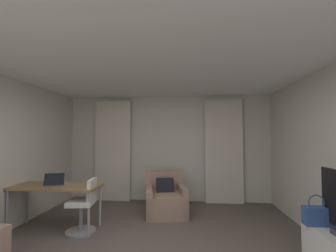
# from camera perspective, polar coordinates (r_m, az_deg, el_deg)

# --- Properties ---
(wall_window) EXTENTS (5.12, 0.06, 2.60)m
(wall_window) POSITION_cam_1_polar(r_m,az_deg,el_deg) (5.73, -0.11, -5.60)
(wall_window) COLOR beige
(wall_window) RESTS_ON ground
(ceiling) EXTENTS (5.12, 6.12, 0.06)m
(ceiling) POSITION_cam_1_polar(r_m,az_deg,el_deg) (2.91, -5.80, 18.22)
(ceiling) COLOR white
(ceiling) RESTS_ON wall_left
(curtain_left_panel) EXTENTS (0.90, 0.06, 2.50)m
(curtain_left_panel) POSITION_cam_1_polar(r_m,az_deg,el_deg) (5.90, -13.73, -5.93)
(curtain_left_panel) COLOR beige
(curtain_left_panel) RESTS_ON ground
(curtain_right_panel) EXTENTS (0.90, 0.06, 2.50)m
(curtain_right_panel) POSITION_cam_1_polar(r_m,az_deg,el_deg) (5.65, 13.88, -6.07)
(curtain_right_panel) COLOR beige
(curtain_right_panel) RESTS_ON ground
(armchair) EXTENTS (0.96, 1.01, 0.83)m
(armchair) POSITION_cam_1_polar(r_m,az_deg,el_deg) (4.91, -0.63, -18.16)
(armchair) COLOR #997A66
(armchair) RESTS_ON ground
(desk) EXTENTS (1.49, 0.57, 0.75)m
(desk) POSITION_cam_1_polar(r_m,az_deg,el_deg) (4.49, -26.37, -14.08)
(desk) COLOR olive
(desk) RESTS_ON ground
(desk_chair) EXTENTS (0.48, 0.48, 0.88)m
(desk_chair) POSITION_cam_1_polar(r_m,az_deg,el_deg) (4.24, -20.50, -18.92)
(desk_chair) COLOR gray
(desk_chair) RESTS_ON ground
(laptop) EXTENTS (0.38, 0.33, 0.22)m
(laptop) POSITION_cam_1_polar(r_m,az_deg,el_deg) (4.49, -26.52, -12.67)
(laptop) COLOR #ADADB2
(laptop) RESTS_ON desk
(handbag_primary) EXTENTS (0.30, 0.14, 0.37)m
(handbag_primary) POSITION_cam_1_polar(r_m,az_deg,el_deg) (3.49, 33.39, -18.26)
(handbag_primary) COLOR #335193
(handbag_primary) RESTS_ON tv_console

